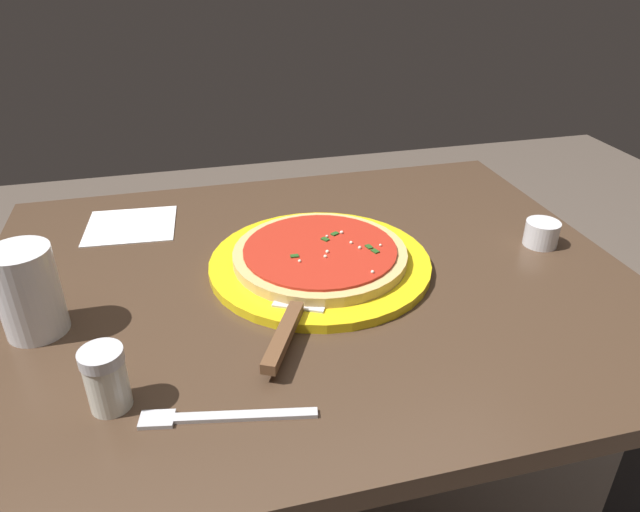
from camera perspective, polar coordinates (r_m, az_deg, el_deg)
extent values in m
cube|color=black|center=(1.45, 12.10, -6.69)|extent=(0.06, 0.06, 0.72)
cube|color=black|center=(1.35, -21.55, -11.42)|extent=(0.06, 0.06, 0.72)
cube|color=#473323|center=(0.87, -1.01, -2.63)|extent=(0.95, 0.77, 0.03)
cylinder|color=yellow|center=(0.88, 0.00, -0.75)|extent=(0.33, 0.33, 0.01)
cylinder|color=#DBB26B|center=(0.87, 0.00, 0.10)|extent=(0.26, 0.26, 0.02)
cylinder|color=red|center=(0.86, 0.00, 0.68)|extent=(0.23, 0.23, 0.00)
sphere|color=#EFEACC|center=(0.86, 3.89, 0.88)|extent=(0.01, 0.01, 0.01)
sphere|color=#EFEACC|center=(0.87, 5.90, 1.18)|extent=(0.00, 0.00, 0.00)
sphere|color=#EFEACC|center=(0.89, 0.69, 1.96)|extent=(0.00, 0.00, 0.00)
sphere|color=#EFEACC|center=(0.83, -2.03, -0.50)|extent=(0.00, 0.00, 0.00)
sphere|color=#EFEACC|center=(0.88, 3.09, 1.32)|extent=(0.00, 0.00, 0.00)
sphere|color=#EFEACC|center=(0.85, 0.67, 0.52)|extent=(0.01, 0.01, 0.01)
sphere|color=#EFEACC|center=(0.84, 0.53, -0.04)|extent=(0.01, 0.01, 0.01)
sphere|color=#EFEACC|center=(0.80, 5.20, -1.57)|extent=(0.00, 0.00, 0.00)
sphere|color=#EFEACC|center=(0.90, 2.14, 2.34)|extent=(0.01, 0.01, 0.01)
cube|color=#23561E|center=(0.88, 0.52, 1.67)|extent=(0.01, 0.01, 0.00)
cube|color=#23561E|center=(0.87, 4.84, 0.93)|extent=(0.01, 0.01, 0.00)
cube|color=#23561E|center=(0.90, 1.47, 2.21)|extent=(0.01, 0.01, 0.00)
cube|color=#23561E|center=(0.86, 5.45, 0.49)|extent=(0.01, 0.01, 0.00)
cube|color=#23561E|center=(0.84, -2.53, 0.01)|extent=(0.01, 0.01, 0.00)
cube|color=silver|center=(0.80, -1.45, -3.48)|extent=(0.10, 0.11, 0.00)
cube|color=brown|center=(0.71, -3.62, -7.85)|extent=(0.07, 0.12, 0.01)
cylinder|color=silver|center=(0.80, -26.81, -3.16)|extent=(0.08, 0.08, 0.12)
cylinder|color=silver|center=(1.00, 21.05, 2.06)|extent=(0.05, 0.05, 0.04)
cube|color=white|center=(1.05, -18.13, 2.87)|extent=(0.16, 0.15, 0.00)
cube|color=silver|center=(0.64, -7.26, -15.34)|extent=(0.15, 0.04, 0.00)
cube|color=silver|center=(0.65, -15.77, -15.23)|extent=(0.04, 0.03, 0.00)
cylinder|color=silver|center=(0.66, -20.22, -11.76)|extent=(0.04, 0.04, 0.06)
cylinder|color=silver|center=(0.64, -20.79, -9.26)|extent=(0.05, 0.05, 0.01)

